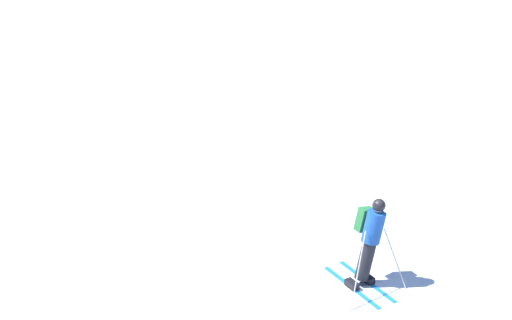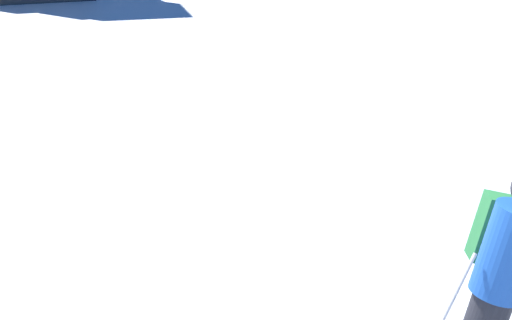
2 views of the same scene
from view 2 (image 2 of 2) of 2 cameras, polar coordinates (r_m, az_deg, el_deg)
name	(u,v)px [view 2 (image 2 of 2)]	position (r m, az deg, el deg)	size (l,w,h in m)	color
skier	(497,281)	(5.52, 15.78, -7.76)	(1.30, 1.64, 1.70)	#1E7AC6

